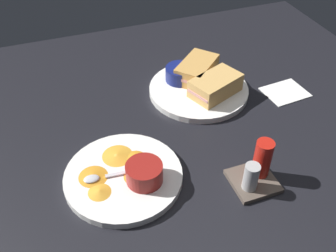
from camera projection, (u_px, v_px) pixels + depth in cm
name	position (u px, v px, depth cm)	size (l,w,h in cm)	color
ground_plane	(217.00, 124.00, 94.99)	(110.00, 110.00, 3.00)	black
plate_sandwich_main	(197.00, 90.00, 101.77)	(26.21, 26.21, 1.60)	white
sandwich_half_near	(215.00, 86.00, 97.80)	(14.91, 11.92, 4.80)	tan
sandwich_half_far	(197.00, 70.00, 103.42)	(14.74, 14.35, 4.80)	tan
ramekin_dark_sauce	(180.00, 73.00, 102.68)	(7.82, 7.82, 3.85)	navy
spoon_by_dark_ramekin	(197.00, 87.00, 100.74)	(5.83, 9.45, 0.80)	silver
plate_chips_companion	(123.00, 176.00, 78.92)	(24.39, 24.39, 1.60)	white
ramekin_light_gravy	(144.00, 172.00, 75.75)	(7.45, 7.45, 4.08)	maroon
spoon_by_gravy_ramekin	(98.00, 178.00, 77.13)	(9.94, 2.45, 0.80)	silver
plantain_chip_scatter	(114.00, 166.00, 79.53)	(15.90, 15.20, 0.60)	orange
condiment_caddy	(256.00, 170.00, 76.73)	(9.00, 9.00, 9.50)	brown
paper_napkin_folded	(285.00, 92.00, 102.22)	(11.00, 9.00, 0.40)	white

